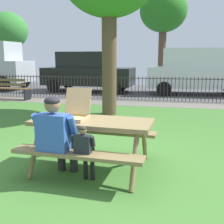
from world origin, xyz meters
TOP-DOWN VIEW (x-y plane):
  - ground at (0.00, 1.43)m, footprint 28.00×10.85m
  - cobblestone_walkway at (0.00, 6.15)m, footprint 28.00×1.40m
  - street_asphalt at (0.00, 9.99)m, footprint 28.00×6.27m
  - picnic_table_foreground at (0.01, -0.13)m, footprint 1.89×1.59m
  - pizza_box_open at (-0.27, -0.11)m, footprint 0.44×0.52m
  - adult_at_table at (-0.35, -0.60)m, footprint 0.62×0.61m
  - child_at_table at (0.06, -0.66)m, footprint 0.32×0.31m
  - iron_fence_streetside at (0.00, 6.85)m, footprint 18.29×0.03m
  - park_bench_left at (-5.17, 6.01)m, footprint 1.63×0.58m
  - parked_car_center at (-2.85, 9.21)m, footprint 4.47×2.06m
  - parked_car_right at (2.40, 9.21)m, footprint 4.69×2.15m
  - far_tree_left at (-10.72, 14.95)m, footprint 2.96×2.96m
  - far_tree_midleft at (0.53, 14.95)m, footprint 3.03×3.03m

SIDE VIEW (x-z plane):
  - ground at x=0.00m, z-range -0.02..0.00m
  - street_asphalt at x=0.00m, z-range -0.01..0.00m
  - cobblestone_walkway at x=0.00m, z-range -0.01..0.00m
  - park_bench_left at x=-5.17m, z-range -0.01..0.84m
  - iron_fence_streetside at x=0.00m, z-range 0.01..0.96m
  - child_at_table at x=0.06m, z-range 0.09..0.92m
  - picnic_table_foreground at x=0.01m, z-range 0.20..0.99m
  - adult_at_table at x=-0.35m, z-range 0.06..1.25m
  - pizza_box_open at x=-0.27m, z-range 0.63..1.08m
  - parked_car_center at x=-2.85m, z-range 0.04..1.98m
  - parked_car_right at x=2.40m, z-range 0.06..2.14m
  - far_tree_left at x=-10.72m, z-range 1.10..6.02m
  - far_tree_midleft at x=0.53m, z-range 1.53..7.52m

